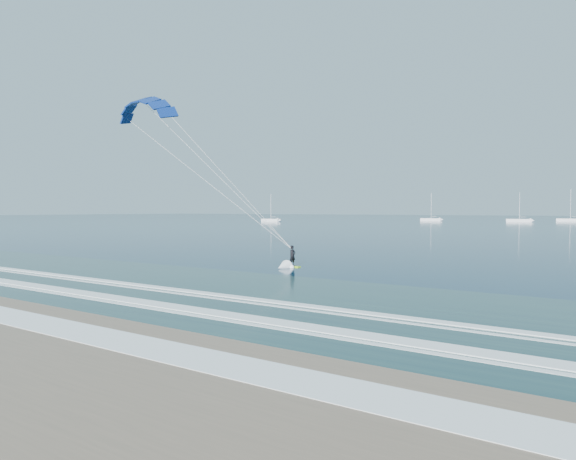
{
  "coord_description": "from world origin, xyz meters",
  "views": [
    {
      "loc": [
        20.21,
        -12.58,
        4.95
      ],
      "look_at": [
        -3.24,
        22.12,
        3.29
      ],
      "focal_mm": 32.0,
      "sensor_mm": 36.0,
      "label": 1
    }
  ],
  "objects_px": {
    "sailboat_1": "(431,219)",
    "sailboat_7": "(519,220)",
    "sailboat_0": "(271,220)",
    "sailboat_2": "(570,220)",
    "kitesurfer_rig": "(215,173)"
  },
  "relations": [
    {
      "from": "sailboat_1",
      "to": "sailboat_7",
      "type": "bearing_deg",
      "value": 5.23
    },
    {
      "from": "sailboat_0",
      "to": "sailboat_7",
      "type": "relative_size",
      "value": 0.96
    },
    {
      "from": "sailboat_0",
      "to": "sailboat_2",
      "type": "bearing_deg",
      "value": 35.86
    },
    {
      "from": "sailboat_2",
      "to": "sailboat_1",
      "type": "bearing_deg",
      "value": -154.68
    },
    {
      "from": "kitesurfer_rig",
      "to": "sailboat_7",
      "type": "relative_size",
      "value": 1.36
    },
    {
      "from": "kitesurfer_rig",
      "to": "sailboat_0",
      "type": "distance_m",
      "value": 166.84
    },
    {
      "from": "sailboat_0",
      "to": "sailboat_7",
      "type": "distance_m",
      "value": 100.54
    },
    {
      "from": "sailboat_0",
      "to": "sailboat_1",
      "type": "relative_size",
      "value": 0.93
    },
    {
      "from": "sailboat_2",
      "to": "sailboat_0",
      "type": "bearing_deg",
      "value": -144.14
    },
    {
      "from": "kitesurfer_rig",
      "to": "sailboat_2",
      "type": "xyz_separation_m",
      "value": [
        7.93,
        211.3,
        -7.42
      ]
    },
    {
      "from": "sailboat_0",
      "to": "sailboat_2",
      "type": "height_order",
      "value": "sailboat_2"
    },
    {
      "from": "sailboat_0",
      "to": "sailboat_1",
      "type": "distance_m",
      "value": 70.68
    },
    {
      "from": "sailboat_1",
      "to": "sailboat_2",
      "type": "relative_size",
      "value": 0.9
    },
    {
      "from": "sailboat_0",
      "to": "sailboat_1",
      "type": "bearing_deg",
      "value": 44.3
    },
    {
      "from": "sailboat_2",
      "to": "sailboat_7",
      "type": "xyz_separation_m",
      "value": [
        -16.15,
        -21.04,
        -0.02
      ]
    }
  ]
}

